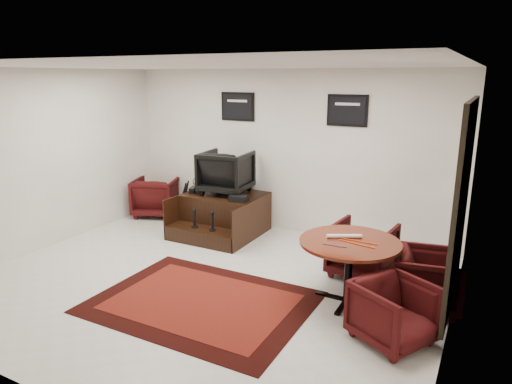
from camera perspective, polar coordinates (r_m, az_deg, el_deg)
ground at (r=6.26m, az=-6.42°, el=-11.16°), size 6.00×6.00×0.00m
room_shell at (r=5.61m, az=-2.76°, el=5.10°), size 6.02×5.02×2.81m
area_rug at (r=5.76m, az=-6.80°, el=-13.48°), size 2.57×1.93×0.01m
shine_podium at (r=7.99m, az=-4.19°, el=-2.92°), size 1.34×1.38×0.69m
shine_chair at (r=7.91m, az=-3.76°, el=2.76°), size 0.87×0.83×0.82m
shoes_pair at (r=8.09m, az=-7.43°, el=0.28°), size 0.28×0.31×0.09m
polish_kit at (r=7.46m, az=-2.18°, el=-0.80°), size 0.29×0.20×0.10m
umbrella_black at (r=8.28m, az=-9.39°, el=-1.54°), size 0.33×0.12×0.89m
umbrella_hooked at (r=8.37m, az=-9.10°, el=-1.29°), size 0.34×0.13×0.91m
armchair_side at (r=9.16m, az=-12.36°, el=-0.34°), size 1.02×0.99×0.83m
meeting_table at (r=5.58m, az=11.63°, el=-6.90°), size 1.20×1.20×0.78m
table_chair_back at (r=6.46m, az=13.18°, el=-6.71°), size 0.86×0.82×0.81m
table_chair_window at (r=5.82m, az=20.65°, el=-9.92°), size 0.82×0.86×0.77m
table_chair_corner at (r=5.02m, az=16.88°, el=-13.89°), size 0.92×0.94×0.73m
paper_roll at (r=5.61m, az=10.98°, el=-5.44°), size 0.40×0.24×0.05m
table_clutter at (r=5.47m, az=12.17°, el=-6.26°), size 0.57×0.30×0.01m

